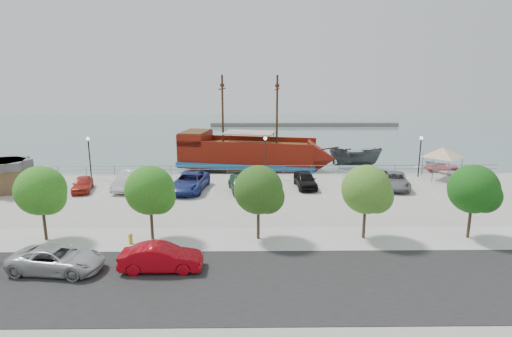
{
  "coord_description": "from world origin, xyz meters",
  "views": [
    {
      "loc": [
        -1.48,
        -36.56,
        11.04
      ],
      "look_at": [
        -1.0,
        2.0,
        2.0
      ],
      "focal_mm": 30.0,
      "sensor_mm": 36.0,
      "label": 1
    }
  ],
  "objects": [
    {
      "name": "ground",
      "position": [
        0.0,
        0.0,
        -1.0
      ],
      "size": [
        160.0,
        160.0,
        0.0
      ],
      "primitive_type": "plane",
      "color": "slate"
    },
    {
      "name": "street",
      "position": [
        0.0,
        -16.0,
        0.01
      ],
      "size": [
        100.0,
        8.0,
        0.04
      ],
      "primitive_type": "cube",
      "color": "black",
      "rests_on": "land_slab"
    },
    {
      "name": "sidewalk",
      "position": [
        0.0,
        -10.0,
        0.01
      ],
      "size": [
        100.0,
        4.0,
        0.05
      ],
      "primitive_type": "cube",
      "color": "beige",
      "rests_on": "land_slab"
    },
    {
      "name": "seawall_railing",
      "position": [
        0.0,
        7.8,
        0.53
      ],
      "size": [
        50.0,
        0.06,
        1.0
      ],
      "color": "slate",
      "rests_on": "land_slab"
    },
    {
      "name": "far_shore",
      "position": [
        10.0,
        55.0,
        -0.6
      ],
      "size": [
        40.0,
        3.0,
        0.8
      ],
      "primitive_type": "cube",
      "color": "slate",
      "rests_on": "ground"
    },
    {
      "name": "pirate_ship",
      "position": [
        -0.53,
        13.18,
        0.98
      ],
      "size": [
        19.07,
        8.53,
        11.83
      ],
      "rotation": [
        0.0,
        0.0,
        -0.2
      ],
      "color": "maroon",
      "rests_on": "ground"
    },
    {
      "name": "patrol_boat",
      "position": [
        11.3,
        14.49,
        0.22
      ],
      "size": [
        6.7,
        4.18,
        2.43
      ],
      "primitive_type": "imported",
      "rotation": [
        0.0,
        0.0,
        1.26
      ],
      "color": "#404548",
      "rests_on": "ground"
    },
    {
      "name": "speedboat",
      "position": [
        20.17,
        9.55,
        -0.23
      ],
      "size": [
        5.87,
        7.84,
        1.55
      ],
      "primitive_type": "imported",
      "rotation": [
        0.0,
        0.0,
        -0.07
      ],
      "color": "silver",
      "rests_on": "ground"
    },
    {
      "name": "dock_west",
      "position": [
        -15.23,
        9.2,
        -0.78
      ],
      "size": [
        7.88,
        4.03,
        0.43
      ],
      "primitive_type": "cube",
      "rotation": [
        0.0,
        0.0,
        -0.26
      ],
      "color": "slate",
      "rests_on": "ground"
    },
    {
      "name": "dock_mid",
      "position": [
        7.69,
        9.2,
        -0.82
      ],
      "size": [
        6.66,
        2.76,
        0.37
      ],
      "primitive_type": "cube",
      "rotation": [
        0.0,
        0.0,
        -0.15
      ],
      "color": "gray",
      "rests_on": "ground"
    },
    {
      "name": "dock_east",
      "position": [
        16.68,
        9.2,
        -0.8
      ],
      "size": [
        7.17,
        3.68,
        0.39
      ],
      "primitive_type": "cube",
      "rotation": [
        0.0,
        0.0,
        0.26
      ],
      "color": "gray",
      "rests_on": "ground"
    },
    {
      "name": "shed",
      "position": [
        -23.97,
        1.58,
        1.56
      ],
      "size": [
        4.26,
        4.26,
        2.92
      ],
      "rotation": [
        0.0,
        0.0,
        0.23
      ],
      "color": "brown",
      "rests_on": "land_slab"
    },
    {
      "name": "canopy_tent",
      "position": [
        17.93,
        5.59,
        3.28
      ],
      "size": [
        4.62,
        4.62,
        3.77
      ],
      "rotation": [
        0.0,
        0.0,
        -0.02
      ],
      "color": "slate",
      "rests_on": "land_slab"
    },
    {
      "name": "street_van",
      "position": [
        -12.26,
        -14.51,
        0.71
      ],
      "size": [
        5.39,
        2.98,
        1.43
      ],
      "primitive_type": "imported",
      "rotation": [
        0.0,
        0.0,
        1.45
      ],
      "color": "#B0B1B2",
      "rests_on": "street"
    },
    {
      "name": "street_sedan",
      "position": [
        -6.5,
        -14.44,
        0.75
      ],
      "size": [
        4.6,
        1.66,
        1.51
      ],
      "primitive_type": "imported",
      "rotation": [
        0.0,
        0.0,
        1.58
      ],
      "color": "#AA0711",
      "rests_on": "street"
    },
    {
      "name": "fire_hydrant",
      "position": [
        -9.22,
        -10.8,
        0.41
      ],
      "size": [
        0.26,
        0.26,
        0.75
      ],
      "rotation": [
        0.0,
        0.0,
        -0.1
      ],
      "color": "gold",
      "rests_on": "sidewalk"
    },
    {
      "name": "lamp_post_left",
      "position": [
        -18.0,
        6.5,
        2.94
      ],
      "size": [
        0.36,
        0.36,
        4.28
      ],
      "color": "black",
      "rests_on": "land_slab"
    },
    {
      "name": "lamp_post_mid",
      "position": [
        0.0,
        6.5,
        2.94
      ],
      "size": [
        0.36,
        0.36,
        4.28
      ],
      "color": "black",
      "rests_on": "land_slab"
    },
    {
      "name": "lamp_post_right",
      "position": [
        16.0,
        6.5,
        2.94
      ],
      "size": [
        0.36,
        0.36,
        4.28
      ],
      "color": "black",
      "rests_on": "land_slab"
    },
    {
      "name": "tree_b",
      "position": [
        -14.85,
        -10.07,
        3.3
      ],
      "size": [
        3.3,
        3.2,
        5.0
      ],
      "color": "#473321",
      "rests_on": "sidewalk"
    },
    {
      "name": "tree_c",
      "position": [
        -7.85,
        -10.07,
        3.3
      ],
      "size": [
        3.3,
        3.2,
        5.0
      ],
      "color": "#473321",
      "rests_on": "sidewalk"
    },
    {
      "name": "tree_d",
      "position": [
        -0.85,
        -10.07,
        3.3
      ],
      "size": [
        3.3,
        3.2,
        5.0
      ],
      "color": "#473321",
      "rests_on": "sidewalk"
    },
    {
      "name": "tree_e",
      "position": [
        6.15,
        -10.07,
        3.3
      ],
      "size": [
        3.3,
        3.2,
        5.0
      ],
      "color": "#473321",
      "rests_on": "sidewalk"
    },
    {
      "name": "tree_f",
      "position": [
        13.15,
        -10.07,
        3.3
      ],
      "size": [
        3.3,
        3.2,
        5.0
      ],
      "color": "#473321",
      "rests_on": "sidewalk"
    },
    {
      "name": "parked_car_a",
      "position": [
        -17.02,
        1.63,
        0.67
      ],
      "size": [
        2.34,
        4.17,
        1.34
      ],
      "primitive_type": "imported",
      "rotation": [
        0.0,
        0.0,
        0.2
      ],
      "color": "#B22B1E",
      "rests_on": "land_slab"
    },
    {
      "name": "parked_car_b",
      "position": [
        -12.89,
        2.32,
        0.84
      ],
      "size": [
        2.2,
        5.22,
        1.68
      ],
      "primitive_type": "imported",
      "rotation": [
        0.0,
        0.0,
        -0.09
      ],
      "color": "silver",
      "rests_on": "land_slab"
    },
    {
      "name": "parked_car_c",
      "position": [
        -7.12,
        1.68,
        0.83
      ],
      "size": [
        3.46,
        6.24,
        1.65
      ],
      "primitive_type": "imported",
      "rotation": [
        0.0,
        0.0,
        -0.12
      ],
      "color": "navy",
      "rests_on": "land_slab"
    },
    {
      "name": "parked_car_d",
      "position": [
        -2.37,
        1.33,
        0.71
      ],
      "size": [
        2.85,
        5.2,
        1.43
      ],
      "primitive_type": "imported",
      "rotation": [
        0.0,
        0.0,
        0.18
      ],
      "color": "#285A3A",
      "rests_on": "land_slab"
    },
    {
      "name": "parked_car_e",
      "position": [
        3.69,
        2.6,
        0.76
      ],
      "size": [
        2.1,
        4.57,
        1.52
      ],
      "primitive_type": "imported",
      "rotation": [
        0.0,
        0.0,
        0.07
      ],
      "color": "black",
      "rests_on": "land_slab"
    },
    {
      "name": "parked_car_f",
      "position": [
        8.31,
        1.23,
        0.72
      ],
      "size": [
        2.01,
        4.51,
        1.44
      ],
      "primitive_type": "imported",
      "rotation": [
        0.0,
        0.0,
        0.11
      ],
      "color": "silver",
      "rests_on": "land_slab"
    },
    {
      "name": "parked_car_g",
      "position": [
        12.12,
        2.37,
        0.73
      ],
      "size": [
        3.37,
        5.64,
        1.47
      ],
      "primitive_type": "imported",
      "rotation": [
        0.0,
        0.0,
        -0.19
      ],
      "color": "gray",
      "rests_on": "land_slab"
    },
    {
      "name": "parked_car_h",
      "position": [
        19.06,
        1.44,
        0.76
      ],
      "size": [
        2.25,
        5.31,
        1.53
      ],
      "primitive_type": "imported",
      "rotation": [
        0.0,
        0.0,
        -0.02
      ],
      "color": "navy",
      "rests_on": "land_slab"
    }
  ]
}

